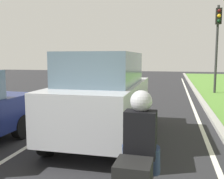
% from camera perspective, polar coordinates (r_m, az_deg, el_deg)
% --- Properties ---
extents(ground_plane, '(60.00, 60.00, 0.00)m').
position_cam_1_polar(ground_plane, '(12.47, 0.56, -2.94)').
color(ground_plane, '#262628').
extents(lane_line_center, '(0.12, 32.00, 0.01)m').
position_cam_1_polar(lane_line_center, '(12.64, -2.54, -2.79)').
color(lane_line_center, silver).
rests_on(lane_line_center, ground).
extents(lane_line_right_edge, '(0.12, 32.00, 0.01)m').
position_cam_1_polar(lane_line_right_edge, '(12.20, 17.32, -3.46)').
color(lane_line_right_edge, silver).
rests_on(lane_line_right_edge, ground).
extents(curb_right, '(0.24, 48.00, 0.12)m').
position_cam_1_polar(curb_right, '(12.24, 19.67, -3.25)').
color(curb_right, '#9E9B93').
rests_on(curb_right, ground).
extents(car_suv_ahead, '(1.97, 4.50, 2.28)m').
position_cam_1_polar(car_suv_ahead, '(6.86, -1.84, -1.24)').
color(car_suv_ahead, '#B7BABF').
rests_on(car_suv_ahead, ground).
extents(rider_person, '(0.51, 0.41, 1.16)m').
position_cam_1_polar(rider_person, '(3.40, 6.33, -9.38)').
color(rider_person, black).
rests_on(rider_person, ground).
extents(traffic_light_near_right, '(0.32, 0.50, 5.17)m').
position_cam_1_polar(traffic_light_near_right, '(16.58, 22.18, 11.20)').
color(traffic_light_near_right, '#2D2D2D').
rests_on(traffic_light_near_right, ground).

